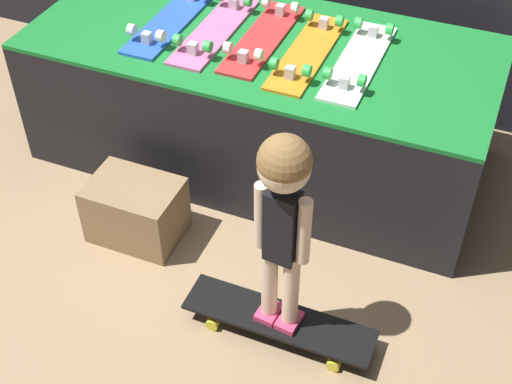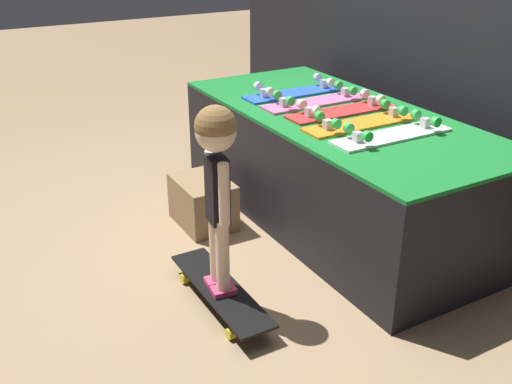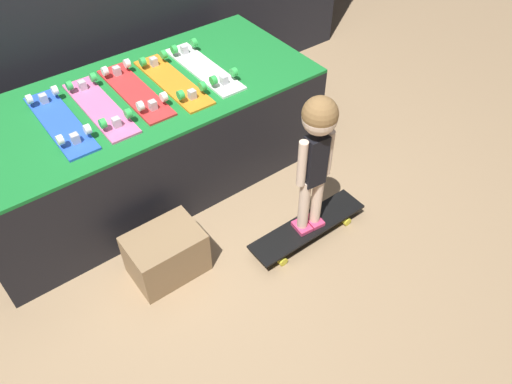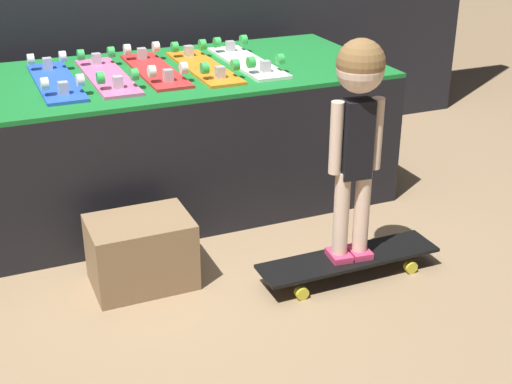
{
  "view_description": "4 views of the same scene",
  "coord_description": "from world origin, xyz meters",
  "px_view_note": "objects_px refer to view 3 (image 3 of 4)",
  "views": [
    {
      "loc": [
        1.06,
        -2.1,
        2.32
      ],
      "look_at": [
        0.26,
        -0.16,
        0.42
      ],
      "focal_mm": 50.0,
      "sensor_mm": 36.0,
      "label": 1
    },
    {
      "loc": [
        2.63,
        -1.5,
        1.68
      ],
      "look_at": [
        0.21,
        -0.12,
        0.4
      ],
      "focal_mm": 42.0,
      "sensor_mm": 36.0,
      "label": 2
    },
    {
      "loc": [
        -0.93,
        -1.84,
        2.3
      ],
      "look_at": [
        0.27,
        -0.25,
        0.32
      ],
      "focal_mm": 35.0,
      "sensor_mm": 36.0,
      "label": 3
    },
    {
      "loc": [
        -0.85,
        -2.65,
        1.53
      ],
      "look_at": [
        0.2,
        -0.19,
        0.31
      ],
      "focal_mm": 50.0,
      "sensor_mm": 36.0,
      "label": 4
    }
  ],
  "objects_px": {
    "skateboard_orange_on_rack": "(173,80)",
    "skateboard_on_floor": "(308,227)",
    "skateboard_red_on_rack": "(135,90)",
    "skateboard_pink_on_rack": "(100,106)",
    "skateboard_blue_on_rack": "(60,121)",
    "storage_box": "(166,254)",
    "skateboard_white_on_rack": "(204,67)",
    "child": "(317,143)"
  },
  "relations": [
    {
      "from": "skateboard_pink_on_rack",
      "to": "skateboard_red_on_rack",
      "type": "relative_size",
      "value": 1.0
    },
    {
      "from": "skateboard_red_on_rack",
      "to": "skateboard_orange_on_rack",
      "type": "relative_size",
      "value": 1.0
    },
    {
      "from": "skateboard_blue_on_rack",
      "to": "storage_box",
      "type": "relative_size",
      "value": 1.71
    },
    {
      "from": "skateboard_red_on_rack",
      "to": "child",
      "type": "distance_m",
      "value": 1.14
    },
    {
      "from": "skateboard_on_floor",
      "to": "skateboard_pink_on_rack",
      "type": "bearing_deg",
      "value": 125.4
    },
    {
      "from": "skateboard_orange_on_rack",
      "to": "skateboard_on_floor",
      "type": "height_order",
      "value": "skateboard_orange_on_rack"
    },
    {
      "from": "skateboard_orange_on_rack",
      "to": "skateboard_red_on_rack",
      "type": "bearing_deg",
      "value": 169.99
    },
    {
      "from": "skateboard_white_on_rack",
      "to": "skateboard_on_floor",
      "type": "bearing_deg",
      "value": -88.4
    },
    {
      "from": "skateboard_orange_on_rack",
      "to": "child",
      "type": "distance_m",
      "value": 1.03
    },
    {
      "from": "child",
      "to": "storage_box",
      "type": "distance_m",
      "value": 1.01
    },
    {
      "from": "skateboard_white_on_rack",
      "to": "skateboard_on_floor",
      "type": "relative_size",
      "value": 0.89
    },
    {
      "from": "skateboard_blue_on_rack",
      "to": "skateboard_pink_on_rack",
      "type": "xyz_separation_m",
      "value": [
        0.23,
        -0.0,
        0.0
      ]
    },
    {
      "from": "skateboard_pink_on_rack",
      "to": "skateboard_white_on_rack",
      "type": "height_order",
      "value": "same"
    },
    {
      "from": "skateboard_pink_on_rack",
      "to": "storage_box",
      "type": "distance_m",
      "value": 0.91
    },
    {
      "from": "storage_box",
      "to": "skateboard_white_on_rack",
      "type": "bearing_deg",
      "value": 43.78
    },
    {
      "from": "skateboard_orange_on_rack",
      "to": "storage_box",
      "type": "relative_size",
      "value": 1.71
    },
    {
      "from": "storage_box",
      "to": "skateboard_pink_on_rack",
      "type": "bearing_deg",
      "value": 84.54
    },
    {
      "from": "skateboard_blue_on_rack",
      "to": "skateboard_red_on_rack",
      "type": "distance_m",
      "value": 0.46
    },
    {
      "from": "skateboard_white_on_rack",
      "to": "skateboard_red_on_rack",
      "type": "bearing_deg",
      "value": 176.79
    },
    {
      "from": "skateboard_pink_on_rack",
      "to": "skateboard_white_on_rack",
      "type": "xyz_separation_m",
      "value": [
        0.69,
        -0.0,
        0.0
      ]
    },
    {
      "from": "skateboard_blue_on_rack",
      "to": "skateboard_on_floor",
      "type": "xyz_separation_m",
      "value": [
        0.95,
        -1.01,
        -0.6
      ]
    },
    {
      "from": "skateboard_red_on_rack",
      "to": "skateboard_on_floor",
      "type": "distance_m",
      "value": 1.29
    },
    {
      "from": "skateboard_on_floor",
      "to": "child",
      "type": "xyz_separation_m",
      "value": [
        -0.0,
        -0.0,
        0.64
      ]
    },
    {
      "from": "skateboard_white_on_rack",
      "to": "skateboard_on_floor",
      "type": "height_order",
      "value": "skateboard_white_on_rack"
    },
    {
      "from": "skateboard_white_on_rack",
      "to": "skateboard_pink_on_rack",
      "type": "bearing_deg",
      "value": 179.74
    },
    {
      "from": "child",
      "to": "storage_box",
      "type": "relative_size",
      "value": 2.23
    },
    {
      "from": "skateboard_orange_on_rack",
      "to": "skateboard_white_on_rack",
      "type": "relative_size",
      "value": 1.0
    },
    {
      "from": "skateboard_pink_on_rack",
      "to": "skateboard_on_floor",
      "type": "xyz_separation_m",
      "value": [
        0.72,
        -1.01,
        -0.6
      ]
    },
    {
      "from": "skateboard_red_on_rack",
      "to": "skateboard_orange_on_rack",
      "type": "height_order",
      "value": "same"
    },
    {
      "from": "skateboard_red_on_rack",
      "to": "storage_box",
      "type": "distance_m",
      "value": 0.97
    },
    {
      "from": "skateboard_blue_on_rack",
      "to": "child",
      "type": "relative_size",
      "value": 0.76
    },
    {
      "from": "skateboard_blue_on_rack",
      "to": "skateboard_white_on_rack",
      "type": "xyz_separation_m",
      "value": [
        0.92,
        -0.01,
        0.0
      ]
    },
    {
      "from": "skateboard_orange_on_rack",
      "to": "skateboard_blue_on_rack",
      "type": "bearing_deg",
      "value": 178.35
    },
    {
      "from": "skateboard_orange_on_rack",
      "to": "child",
      "type": "relative_size",
      "value": 0.76
    },
    {
      "from": "skateboard_pink_on_rack",
      "to": "child",
      "type": "height_order",
      "value": "child"
    },
    {
      "from": "skateboard_pink_on_rack",
      "to": "skateboard_red_on_rack",
      "type": "distance_m",
      "value": 0.23
    },
    {
      "from": "skateboard_blue_on_rack",
      "to": "skateboard_white_on_rack",
      "type": "height_order",
      "value": "same"
    },
    {
      "from": "skateboard_orange_on_rack",
      "to": "storage_box",
      "type": "xyz_separation_m",
      "value": [
        -0.53,
        -0.71,
        -0.53
      ]
    },
    {
      "from": "skateboard_orange_on_rack",
      "to": "skateboard_on_floor",
      "type": "distance_m",
      "value": 1.19
    },
    {
      "from": "skateboard_red_on_rack",
      "to": "skateboard_orange_on_rack",
      "type": "bearing_deg",
      "value": -10.01
    },
    {
      "from": "skateboard_blue_on_rack",
      "to": "skateboard_red_on_rack",
      "type": "bearing_deg",
      "value": 2.57
    },
    {
      "from": "skateboard_pink_on_rack",
      "to": "storage_box",
      "type": "xyz_separation_m",
      "value": [
        -0.07,
        -0.73,
        -0.53
      ]
    }
  ]
}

